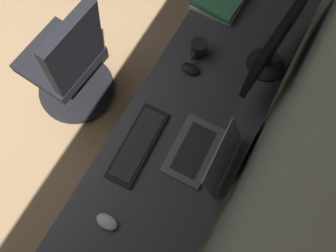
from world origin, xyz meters
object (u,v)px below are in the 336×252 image
at_px(laptop_left, 205,153).
at_px(mouse_spare, 190,69).
at_px(mouse_main, 107,222).
at_px(coffee_mug, 198,49).
at_px(office_chair, 69,65).
at_px(monitor_primary, 279,37).
at_px(book_stack_near, 219,0).
at_px(drawer_pedestal, 193,140).
at_px(keyboard_main, 138,145).

bearing_deg(laptop_left, mouse_spare, -144.24).
xyz_separation_m(mouse_main, mouse_spare, (-0.87, -0.03, 0.00)).
relative_size(laptop_left, coffee_mug, 2.70).
bearing_deg(mouse_main, laptop_left, 153.54).
bearing_deg(office_chair, monitor_primary, 111.23).
height_order(book_stack_near, coffee_mug, coffee_mug).
relative_size(drawer_pedestal, laptop_left, 2.06).
height_order(monitor_primary, book_stack_near, monitor_primary).
bearing_deg(office_chair, book_stack_near, 134.33).
relative_size(drawer_pedestal, mouse_main, 6.68).
distance_m(book_stack_near, coffee_mug, 0.36).
distance_m(drawer_pedestal, office_chair, 0.91).
xyz_separation_m(laptop_left, coffee_mug, (-0.50, -0.29, -0.00)).
xyz_separation_m(drawer_pedestal, monitor_primary, (-0.44, 0.17, 0.64)).
bearing_deg(laptop_left, book_stack_near, -158.33).
xyz_separation_m(keyboard_main, coffee_mug, (-0.60, 0.02, 0.04)).
distance_m(mouse_spare, book_stack_near, 0.47).
bearing_deg(coffee_mug, keyboard_main, -1.91).
bearing_deg(laptop_left, keyboard_main, -70.71).
xyz_separation_m(monitor_primary, office_chair, (0.41, -1.07, -0.53)).
distance_m(drawer_pedestal, book_stack_near, 0.83).
height_order(drawer_pedestal, laptop_left, laptop_left).
height_order(drawer_pedestal, book_stack_near, book_stack_near).
relative_size(laptop_left, mouse_spare, 3.25).
distance_m(keyboard_main, book_stack_near, 0.96).
distance_m(mouse_spare, office_chair, 0.81).
bearing_deg(book_stack_near, office_chair, -45.67).
xyz_separation_m(mouse_spare, book_stack_near, (-0.46, -0.06, 0.01)).
xyz_separation_m(drawer_pedestal, laptop_left, (0.17, 0.11, 0.43)).
bearing_deg(mouse_main, book_stack_near, -176.01).
xyz_separation_m(monitor_primary, mouse_main, (1.09, -0.30, -0.24)).
xyz_separation_m(keyboard_main, mouse_main, (0.38, 0.06, 0.01)).
height_order(mouse_main, office_chair, office_chair).
bearing_deg(keyboard_main, office_chair, -112.98).
distance_m(laptop_left, coffee_mug, 0.57).
relative_size(drawer_pedestal, monitor_primary, 1.20).
bearing_deg(book_stack_near, drawer_pedestal, 18.25).
bearing_deg(mouse_main, coffee_mug, -177.42).
xyz_separation_m(mouse_main, office_chair, (-0.68, -0.77, -0.29)).
distance_m(mouse_main, book_stack_near, 1.34).
xyz_separation_m(keyboard_main, mouse_spare, (-0.49, 0.03, 0.01)).
height_order(keyboard_main, coffee_mug, coffee_mug).
relative_size(monitor_primary, coffee_mug, 4.64).
height_order(keyboard_main, mouse_main, mouse_main).
xyz_separation_m(book_stack_near, coffee_mug, (0.35, 0.05, 0.02)).
distance_m(laptop_left, office_chair, 1.08).
relative_size(mouse_main, book_stack_near, 0.39).
bearing_deg(keyboard_main, coffee_mug, 178.09).
height_order(keyboard_main, office_chair, office_chair).
height_order(drawer_pedestal, office_chair, office_chair).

